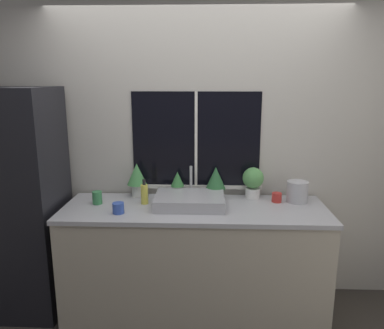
{
  "coord_description": "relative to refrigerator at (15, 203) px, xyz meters",
  "views": [
    {
      "loc": [
        0.1,
        -2.49,
        1.92
      ],
      "look_at": [
        -0.02,
        0.33,
        1.27
      ],
      "focal_mm": 35.0,
      "sensor_mm": 36.0,
      "label": 1
    }
  ],
  "objects": [
    {
      "name": "wall_back",
      "position": [
        1.47,
        0.39,
        0.42
      ],
      "size": [
        8.0,
        0.09,
        2.7
      ],
      "color": "#BCB7AD",
      "rests_on": "ground_plane"
    },
    {
      "name": "potted_plant_far_left",
      "position": [
        0.96,
        0.25,
        0.17
      ],
      "size": [
        0.17,
        0.17,
        0.29
      ],
      "color": "white",
      "rests_on": "counter"
    },
    {
      "name": "sink",
      "position": [
        1.43,
        0.03,
        0.04
      ],
      "size": [
        0.55,
        0.46,
        0.27
      ],
      "color": "#ADADB2",
      "rests_on": "counter"
    },
    {
      "name": "mug_red",
      "position": [
        2.14,
        0.15,
        0.03
      ],
      "size": [
        0.08,
        0.08,
        0.08
      ],
      "color": "#B72D28",
      "rests_on": "counter"
    },
    {
      "name": "potted_plant_far_right",
      "position": [
        1.96,
        0.25,
        0.14
      ],
      "size": [
        0.18,
        0.18,
        0.27
      ],
      "color": "white",
      "rests_on": "counter"
    },
    {
      "name": "potted_plant_center_left",
      "position": [
        1.31,
        0.25,
        0.11
      ],
      "size": [
        0.11,
        0.11,
        0.22
      ],
      "color": "white",
      "rests_on": "counter"
    },
    {
      "name": "mug_green",
      "position": [
        0.67,
        0.04,
        0.04
      ],
      "size": [
        0.08,
        0.08,
        0.1
      ],
      "color": "#38844C",
      "rests_on": "counter"
    },
    {
      "name": "mug_blue",
      "position": [
        0.89,
        -0.17,
        0.03
      ],
      "size": [
        0.09,
        0.09,
        0.08
      ],
      "color": "#3351AD",
      "rests_on": "counter"
    },
    {
      "name": "wall_left",
      "position": [
        -0.64,
        1.16,
        0.42
      ],
      "size": [
        0.06,
        7.0,
        2.7
      ],
      "color": "#BCB7AD",
      "rests_on": "ground_plane"
    },
    {
      "name": "soap_bottle",
      "position": [
        1.05,
        0.06,
        0.08
      ],
      "size": [
        0.06,
        0.06,
        0.21
      ],
      "color": "#DBD14C",
      "rests_on": "counter"
    },
    {
      "name": "kettle",
      "position": [
        2.31,
        0.16,
        0.08
      ],
      "size": [
        0.18,
        0.18,
        0.19
      ],
      "color": "#B2B2B7",
      "rests_on": "counter"
    },
    {
      "name": "counter",
      "position": [
        1.47,
        -0.01,
        -0.47
      ],
      "size": [
        2.11,
        0.69,
        0.92
      ],
      "color": "#B2A893",
      "rests_on": "ground_plane"
    },
    {
      "name": "potted_plant_center_right",
      "position": [
        1.64,
        0.25,
        0.15
      ],
      "size": [
        0.17,
        0.17,
        0.27
      ],
      "color": "white",
      "rests_on": "counter"
    },
    {
      "name": "refrigerator",
      "position": [
        0.0,
        0.0,
        0.0
      ],
      "size": [
        0.73,
        0.63,
        1.86
      ],
      "color": "black",
      "rests_on": "ground_plane"
    }
  ]
}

